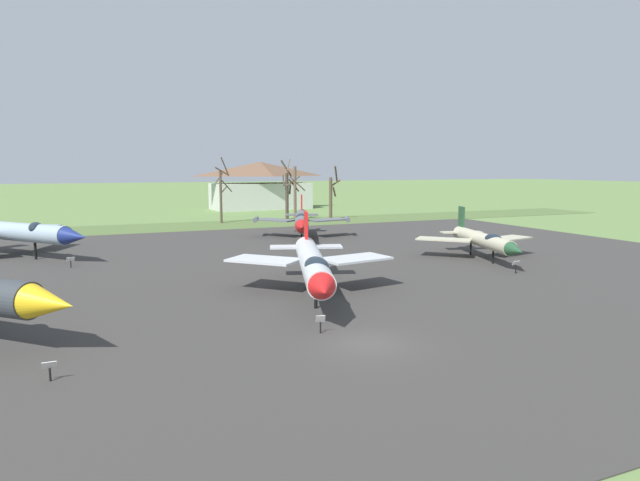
{
  "coord_description": "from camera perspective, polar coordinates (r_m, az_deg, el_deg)",
  "views": [
    {
      "loc": [
        -11.42,
        -21.2,
        8.23
      ],
      "look_at": [
        4.44,
        16.21,
        2.65
      ],
      "focal_mm": 29.63,
      "sensor_mm": 36.0,
      "label": 1
    }
  ],
  "objects": [
    {
      "name": "ground_plane",
      "position": [
        25.45,
        5.14,
        -11.08
      ],
      "size": [
        600.0,
        600.0,
        0.0
      ],
      "primitive_type": "plane",
      "color": "#607F42"
    },
    {
      "name": "asphalt_apron",
      "position": [
        41.86,
        -6.7,
        -3.54
      ],
      "size": [
        87.58,
        60.76,
        0.05
      ],
      "primitive_type": "cube",
      "color": "#383533",
      "rests_on": "ground"
    },
    {
      "name": "grass_verge_strip",
      "position": [
        77.11,
        -14.33,
        1.47
      ],
      "size": [
        147.58,
        12.0,
        0.06
      ],
      "primitive_type": "cube",
      "color": "#506834",
      "rests_on": "ground"
    },
    {
      "name": "jet_fighter_front_left",
      "position": [
        49.53,
        17.27,
        0.07
      ],
      "size": [
        11.02,
        13.24,
        4.46
      ],
      "color": "#B7B293",
      "rests_on": "ground"
    },
    {
      "name": "info_placard_front_left",
      "position": [
        44.0,
        20.41,
        -2.55
      ],
      "size": [
        0.62,
        0.27,
        1.06
      ],
      "color": "black",
      "rests_on": "ground"
    },
    {
      "name": "jet_fighter_front_right",
      "position": [
        56.19,
        -30.09,
        0.89
      ],
      "size": [
        13.94,
        15.45,
        6.23
      ],
      "color": "#8EA3B2",
      "rests_on": "ground"
    },
    {
      "name": "info_placard_front_right",
      "position": [
        48.32,
        -25.34,
        -2.03
      ],
      "size": [
        0.66,
        0.31,
        0.94
      ],
      "color": "black",
      "rests_on": "ground"
    },
    {
      "name": "jet_fighter_rear_center",
      "position": [
        33.46,
        -0.84,
        -2.4
      ],
      "size": [
        10.96,
        15.58,
        5.02
      ],
      "color": "silver",
      "rests_on": "ground"
    },
    {
      "name": "info_placard_rear_center",
      "position": [
        26.6,
        0.05,
        -8.85
      ],
      "size": [
        0.51,
        0.35,
        0.99
      ],
      "color": "black",
      "rests_on": "ground"
    },
    {
      "name": "jet_fighter_rear_left",
      "position": [
        61.62,
        -1.99,
        2.24
      ],
      "size": [
        11.74,
        15.09,
        4.87
      ],
      "color": "#565B60",
      "rests_on": "ground"
    },
    {
      "name": "info_placard_rear_right",
      "position": [
        23.42,
        -27.17,
        -12.24
      ],
      "size": [
        0.54,
        0.23,
        0.86
      ],
      "color": "black",
      "rests_on": "ground"
    },
    {
      "name": "bare_tree_left_of_center",
      "position": [
        80.41,
        -10.6,
        5.17
      ],
      "size": [
        2.73,
        2.7,
        9.87
      ],
      "color": "brown",
      "rests_on": "ground"
    },
    {
      "name": "bare_tree_center",
      "position": [
        84.63,
        -3.55,
        5.22
      ],
      "size": [
        3.21,
        2.76,
        9.51
      ],
      "color": "#42382D",
      "rests_on": "ground"
    },
    {
      "name": "bare_tree_right_of_center",
      "position": [
        83.73,
        -2.74,
        5.37
      ],
      "size": [
        2.8,
        2.89,
        9.72
      ],
      "color": "brown",
      "rests_on": "ground"
    },
    {
      "name": "bare_tree_far_right",
      "position": [
        84.62,
        1.27,
        4.95
      ],
      "size": [
        1.75,
        2.83,
        8.64
      ],
      "color": "brown",
      "rests_on": "ground"
    },
    {
      "name": "visitor_building",
      "position": [
        108.3,
        -6.42,
        5.89
      ],
      "size": [
        20.77,
        11.29,
        9.5
      ],
      "color": "beige",
      "rests_on": "ground"
    }
  ]
}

